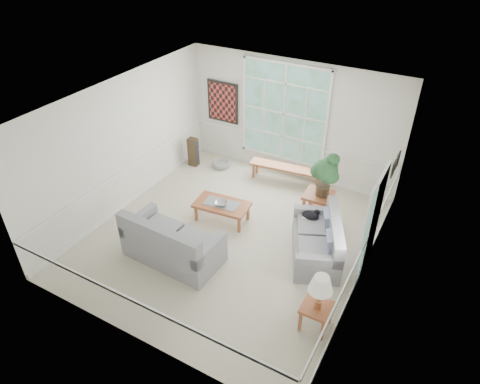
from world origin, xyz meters
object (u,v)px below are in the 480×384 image
at_px(loveseat_right, 316,238).
at_px(side_table, 315,316).
at_px(loveseat_front, 173,237).
at_px(end_table, 318,205).
at_px(coffee_table, 222,212).

distance_m(loveseat_right, side_table, 1.80).
bearing_deg(loveseat_front, end_table, 55.41).
bearing_deg(loveseat_right, end_table, 85.13).
relative_size(loveseat_front, coffee_table, 1.59).
bearing_deg(loveseat_right, loveseat_front, -173.39).
bearing_deg(coffee_table, side_table, -37.41).
distance_m(loveseat_right, coffee_table, 2.24).
relative_size(loveseat_right, loveseat_front, 0.88).
relative_size(loveseat_right, end_table, 2.74).
distance_m(loveseat_front, coffee_table, 1.56).
bearing_deg(loveseat_front, side_table, -2.22).
height_order(loveseat_front, coffee_table, loveseat_front).
bearing_deg(coffee_table, loveseat_right, -8.17).
height_order(loveseat_right, coffee_table, loveseat_right).
height_order(loveseat_front, end_table, loveseat_front).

